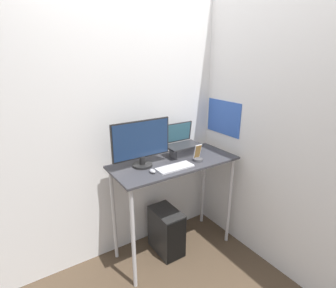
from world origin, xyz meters
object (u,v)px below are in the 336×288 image
cell_phone (198,157)px  keyboard (175,167)px  monitor (142,144)px  mouse (153,171)px  laptop (182,147)px  computer_tower (166,231)px

cell_phone → keyboard: bearing=-175.8°
cell_phone → monitor: bearing=160.2°
keyboard → mouse: (-0.21, 0.02, 0.01)m
monitor → cell_phone: bearing=-19.8°
keyboard → mouse: size_ratio=4.72×
mouse → cell_phone: bearing=-0.3°
laptop → keyboard: size_ratio=1.03×
monitor → mouse: bearing=-88.0°
keyboard → mouse: 0.21m
laptop → keyboard: (-0.24, -0.23, -0.08)m
keyboard → computer_tower: keyboard is taller
computer_tower → cell_phone: bearing=-26.0°
laptop → computer_tower: size_ratio=0.75×
computer_tower → mouse: bearing=-149.5°
keyboard → mouse: mouse is taller
cell_phone → mouse: bearing=179.7°
mouse → computer_tower: bearing=30.5°
laptop → mouse: bearing=-155.4°
mouse → cell_phone: cell_phone is taller
monitor → mouse: (0.01, -0.17, -0.19)m
laptop → mouse: laptop is taller
cell_phone → computer_tower: (-0.26, 0.13, -0.78)m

